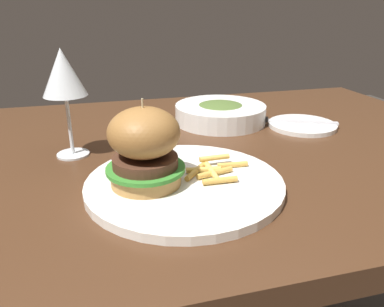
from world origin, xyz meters
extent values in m
cube|color=#472B19|center=(0.00, 0.00, 0.72)|extent=(1.28, 0.83, 0.04)
cylinder|color=#472B19|center=(0.58, 0.36, 0.35)|extent=(0.06, 0.06, 0.70)
cylinder|color=white|center=(-0.06, -0.18, 0.75)|extent=(0.31, 0.31, 0.01)
cylinder|color=#B78447|center=(-0.12, -0.17, 0.77)|extent=(0.11, 0.11, 0.02)
cylinder|color=#38842D|center=(-0.12, -0.17, 0.78)|extent=(0.12, 0.12, 0.01)
cylinder|color=#4C2D1E|center=(-0.12, -0.17, 0.79)|extent=(0.10, 0.10, 0.02)
ellipsoid|color=#9C6A35|center=(-0.12, -0.17, 0.84)|extent=(0.11, 0.11, 0.07)
cylinder|color=#CCB78C|center=(-0.12, -0.17, 0.86)|extent=(0.00, 0.00, 0.05)
cylinder|color=gold|center=(0.03, -0.15, 0.76)|extent=(0.05, 0.01, 0.01)
cylinder|color=#EABC5B|center=(-0.02, -0.17, 0.76)|extent=(0.01, 0.07, 0.01)
cylinder|color=gold|center=(-0.04, -0.16, 0.76)|extent=(0.05, 0.06, 0.01)
cylinder|color=gold|center=(-0.01, -0.21, 0.76)|extent=(0.05, 0.01, 0.01)
cylinder|color=#EABC5B|center=(0.00, -0.14, 0.77)|extent=(0.05, 0.01, 0.01)
cylinder|color=#E0B251|center=(-0.03, -0.16, 0.76)|extent=(0.06, 0.02, 0.01)
cylinder|color=gold|center=(-0.01, -0.18, 0.76)|extent=(0.06, 0.02, 0.01)
cylinder|color=silver|center=(-0.23, 0.01, 0.74)|extent=(0.06, 0.06, 0.00)
cylinder|color=silver|center=(-0.23, 0.01, 0.80)|extent=(0.01, 0.01, 0.11)
cone|color=silver|center=(-0.23, 0.01, 0.90)|extent=(0.08, 0.08, 0.08)
cylinder|color=white|center=(0.28, 0.05, 0.74)|extent=(0.15, 0.15, 0.01)
cube|color=silver|center=(0.28, 0.05, 0.75)|extent=(0.15, 0.08, 0.00)
cube|color=black|center=(0.18, 0.09, 0.76)|extent=(0.06, 0.04, 0.01)
cylinder|color=white|center=(0.11, 0.14, 0.76)|extent=(0.22, 0.22, 0.04)
ellipsoid|color=#4C662D|center=(0.11, 0.14, 0.78)|extent=(0.12, 0.12, 0.02)
camera|label=1|loc=(-0.19, -0.68, 1.01)|focal=35.00mm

